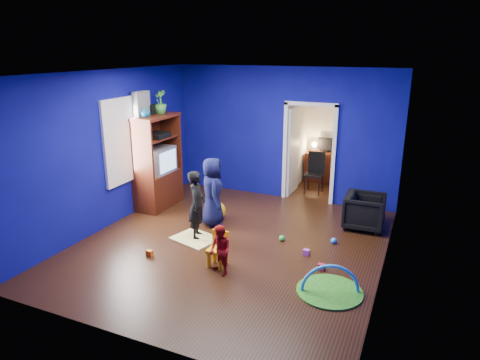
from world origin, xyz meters
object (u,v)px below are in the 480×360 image
at_px(crt_tv, 159,160).
at_px(kid_chair, 217,251).
at_px(child_black, 197,205).
at_px(tv_armoire, 157,162).
at_px(folding_chair, 314,174).
at_px(toddler_red, 220,250).
at_px(armchair, 365,211).
at_px(study_desk, 323,167).
at_px(child_navy, 212,192).
at_px(play_mat, 329,291).
at_px(vase, 145,112).
at_px(hopper_ball, 216,211).

relative_size(crt_tv, kid_chair, 1.40).
xyz_separation_m(child_black, tv_armoire, (-1.55, 1.09, 0.36)).
bearing_deg(kid_chair, folding_chair, 82.02).
bearing_deg(toddler_red, kid_chair, 158.48).
xyz_separation_m(tv_armoire, folding_chair, (2.82, 2.19, -0.52)).
distance_m(armchair, tv_armoire, 4.30).
bearing_deg(child_black, toddler_red, -157.25).
bearing_deg(tv_armoire, study_desk, 48.14).
distance_m(child_black, kid_chair, 1.18).
bearing_deg(armchair, study_desk, 26.95).
bearing_deg(tv_armoire, toddler_red, -39.80).
relative_size(child_black, folding_chair, 1.35).
xyz_separation_m(child_navy, toddler_red, (0.97, -1.63, -0.28)).
height_order(toddler_red, kid_chair, toddler_red).
relative_size(child_navy, play_mat, 1.44).
bearing_deg(child_navy, toddler_red, 176.14).
relative_size(crt_tv, study_desk, 0.80).
relative_size(armchair, study_desk, 0.83).
xyz_separation_m(vase, hopper_ball, (1.48, 0.10, -1.88)).
distance_m(crt_tv, folding_chair, 3.58).
relative_size(armchair, crt_tv, 1.05).
bearing_deg(armchair, child_black, 120.31).
bearing_deg(play_mat, child_black, 161.91).
relative_size(child_black, vase, 6.17).
distance_m(armchair, study_desk, 2.94).
xyz_separation_m(kid_chair, folding_chair, (0.47, 4.07, 0.21)).
relative_size(toddler_red, crt_tv, 1.10).
relative_size(toddler_red, vase, 3.84).
distance_m(tv_armoire, play_mat, 4.65).
bearing_deg(study_desk, kid_chair, -95.39).
height_order(toddler_red, crt_tv, crt_tv).
bearing_deg(child_navy, armchair, -104.06).
distance_m(crt_tv, play_mat, 4.62).
relative_size(tv_armoire, hopper_ball, 5.29).
height_order(tv_armoire, hopper_ball, tv_armoire).
bearing_deg(hopper_ball, kid_chair, -62.69).
height_order(child_navy, tv_armoire, tv_armoire).
distance_m(kid_chair, play_mat, 1.79).
bearing_deg(toddler_red, tv_armoire, 171.80).
height_order(vase, crt_tv, vase).
height_order(armchair, tv_armoire, tv_armoire).
bearing_deg(crt_tv, child_black, -35.72).
distance_m(vase, study_desk, 4.76).
distance_m(vase, tv_armoire, 1.12).
distance_m(armchair, folding_chair, 2.15).
relative_size(child_navy, tv_armoire, 0.68).
relative_size(crt_tv, hopper_ball, 1.89).
bearing_deg(vase, kid_chair, -33.96).
bearing_deg(hopper_ball, armchair, 15.39).
distance_m(play_mat, study_desk, 5.25).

